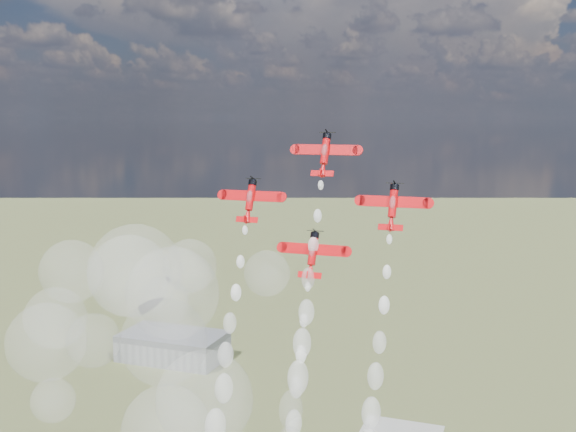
# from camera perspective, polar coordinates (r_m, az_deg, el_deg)

# --- Properties ---
(hangar) EXTENTS (50.00, 28.00, 13.00)m
(hangar) POSITION_cam_1_polar(r_m,az_deg,el_deg) (341.80, -9.71, -10.80)
(hangar) COLOR gray
(hangar) RESTS_ON ground
(plane_lead) EXTENTS (12.13, 5.64, 8.23)m
(plane_lead) POSITION_cam_1_polar(r_m,az_deg,el_deg) (125.37, 3.14, 5.32)
(plane_lead) COLOR red
(plane_lead) RESTS_ON ground
(plane_left) EXTENTS (12.13, 5.64, 8.23)m
(plane_left) POSITION_cam_1_polar(r_m,az_deg,el_deg) (127.26, -3.22, 1.40)
(plane_left) COLOR red
(plane_left) RESTS_ON ground
(plane_right) EXTENTS (12.13, 5.64, 8.23)m
(plane_right) POSITION_cam_1_polar(r_m,az_deg,el_deg) (119.44, 8.86, 0.86)
(plane_right) COLOR red
(plane_right) RESTS_ON ground
(plane_slot) EXTENTS (12.13, 5.64, 8.23)m
(plane_slot) POSITION_cam_1_polar(r_m,az_deg,el_deg) (120.66, 2.09, -3.19)
(plane_slot) COLOR red
(plane_slot) RESTS_ON ground
(drifted_smoke_cloud) EXTENTS (67.42, 33.81, 54.14)m
(drifted_smoke_cloud) POSITION_cam_1_polar(r_m,az_deg,el_deg) (154.60, -12.57, -9.40)
(drifted_smoke_cloud) COLOR white
(drifted_smoke_cloud) RESTS_ON ground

